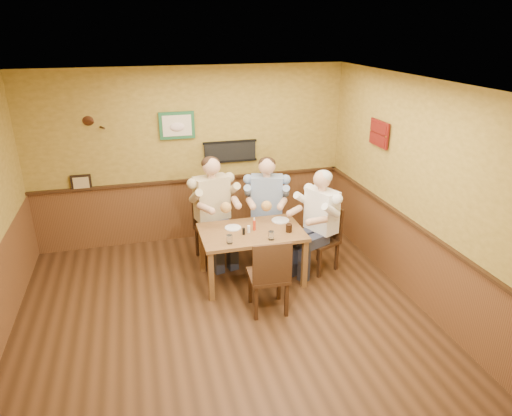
{
  "coord_description": "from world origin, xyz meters",
  "views": [
    {
      "loc": [
        -0.83,
        -4.57,
        3.38
      ],
      "look_at": [
        0.62,
        0.84,
        1.1
      ],
      "focal_mm": 32.0,
      "sensor_mm": 36.0,
      "label": 1
    }
  ],
  "objects_px": {
    "chair_back_left": "(213,228)",
    "diner_blue_polo": "(267,211)",
    "diner_tan_shirt": "(212,215)",
    "cola_tumbler": "(289,228)",
    "water_glass_mid": "(271,235)",
    "salt_shaker": "(249,229)",
    "pepper_shaker": "(244,231)",
    "chair_near_side": "(268,274)",
    "water_glass_left": "(229,239)",
    "chair_right_end": "(320,239)",
    "dining_table": "(252,237)",
    "hot_sauce_bottle": "(254,225)",
    "chair_back_right": "(266,224)",
    "diner_white_elder": "(321,227)"
  },
  "relations": [
    {
      "from": "chair_right_end",
      "to": "hot_sauce_bottle",
      "type": "xyz_separation_m",
      "value": [
        -0.99,
        -0.01,
        0.35
      ]
    },
    {
      "from": "diner_tan_shirt",
      "to": "diner_blue_polo",
      "type": "distance_m",
      "value": 0.84
    },
    {
      "from": "diner_tan_shirt",
      "to": "cola_tumbler",
      "type": "relative_size",
      "value": 13.14
    },
    {
      "from": "water_glass_mid",
      "to": "pepper_shaker",
      "type": "height_order",
      "value": "water_glass_mid"
    },
    {
      "from": "dining_table",
      "to": "diner_blue_polo",
      "type": "height_order",
      "value": "diner_blue_polo"
    },
    {
      "from": "salt_shaker",
      "to": "pepper_shaker",
      "type": "height_order",
      "value": "salt_shaker"
    },
    {
      "from": "diner_blue_polo",
      "to": "salt_shaker",
      "type": "xyz_separation_m",
      "value": [
        -0.47,
        -0.76,
        0.1
      ]
    },
    {
      "from": "cola_tumbler",
      "to": "diner_blue_polo",
      "type": "bearing_deg",
      "value": 93.73
    },
    {
      "from": "chair_back_left",
      "to": "diner_tan_shirt",
      "type": "distance_m",
      "value": 0.22
    },
    {
      "from": "diner_white_elder",
      "to": "pepper_shaker",
      "type": "relative_size",
      "value": 14.42
    },
    {
      "from": "diner_blue_polo",
      "to": "cola_tumbler",
      "type": "height_order",
      "value": "diner_blue_polo"
    },
    {
      "from": "salt_shaker",
      "to": "dining_table",
      "type": "bearing_deg",
      "value": 41.35
    },
    {
      "from": "dining_table",
      "to": "cola_tumbler",
      "type": "xyz_separation_m",
      "value": [
        0.48,
        -0.16,
        0.15
      ]
    },
    {
      "from": "chair_back_left",
      "to": "diner_tan_shirt",
      "type": "xyz_separation_m",
      "value": [
        0.0,
        0.0,
        0.22
      ]
    },
    {
      "from": "chair_near_side",
      "to": "cola_tumbler",
      "type": "height_order",
      "value": "chair_near_side"
    },
    {
      "from": "chair_back_left",
      "to": "chair_back_right",
      "type": "height_order",
      "value": "chair_back_left"
    },
    {
      "from": "chair_near_side",
      "to": "hot_sauce_bottle",
      "type": "xyz_separation_m",
      "value": [
        0.03,
        0.79,
        0.32
      ]
    },
    {
      "from": "chair_back_right",
      "to": "diner_blue_polo",
      "type": "relative_size",
      "value": 0.7
    },
    {
      "from": "chair_back_left",
      "to": "chair_right_end",
      "type": "height_order",
      "value": "chair_back_left"
    },
    {
      "from": "chair_back_left",
      "to": "dining_table",
      "type": "bearing_deg",
      "value": -74.71
    },
    {
      "from": "dining_table",
      "to": "water_glass_mid",
      "type": "height_order",
      "value": "water_glass_mid"
    },
    {
      "from": "chair_near_side",
      "to": "water_glass_mid",
      "type": "relative_size",
      "value": 8.85
    },
    {
      "from": "chair_back_right",
      "to": "diner_blue_polo",
      "type": "distance_m",
      "value": 0.21
    },
    {
      "from": "water_glass_left",
      "to": "cola_tumbler",
      "type": "relative_size",
      "value": 1.04
    },
    {
      "from": "chair_back_left",
      "to": "chair_right_end",
      "type": "bearing_deg",
      "value": -40.32
    },
    {
      "from": "dining_table",
      "to": "chair_back_left",
      "type": "distance_m",
      "value": 0.86
    },
    {
      "from": "chair_back_right",
      "to": "water_glass_left",
      "type": "bearing_deg",
      "value": -111.44
    },
    {
      "from": "water_glass_mid",
      "to": "hot_sauce_bottle",
      "type": "bearing_deg",
      "value": 112.17
    },
    {
      "from": "chair_back_left",
      "to": "chair_back_right",
      "type": "xyz_separation_m",
      "value": [
        0.84,
        -0.02,
        -0.02
      ]
    },
    {
      "from": "chair_near_side",
      "to": "cola_tumbler",
      "type": "bearing_deg",
      "value": -124.27
    },
    {
      "from": "chair_back_left",
      "to": "diner_white_elder",
      "type": "xyz_separation_m",
      "value": [
        1.44,
        -0.72,
        0.17
      ]
    },
    {
      "from": "pepper_shaker",
      "to": "diner_tan_shirt",
      "type": "bearing_deg",
      "value": 108.62
    },
    {
      "from": "cola_tumbler",
      "to": "chair_back_right",
      "type": "bearing_deg",
      "value": 93.73
    },
    {
      "from": "chair_near_side",
      "to": "diner_tan_shirt",
      "type": "distance_m",
      "value": 1.59
    },
    {
      "from": "dining_table",
      "to": "pepper_shaker",
      "type": "height_order",
      "value": "pepper_shaker"
    },
    {
      "from": "diner_tan_shirt",
      "to": "hot_sauce_bottle",
      "type": "relative_size",
      "value": 9.01
    },
    {
      "from": "water_glass_left",
      "to": "salt_shaker",
      "type": "xyz_separation_m",
      "value": [
        0.32,
        0.25,
        -0.01
      ]
    },
    {
      "from": "chair_right_end",
      "to": "cola_tumbler",
      "type": "distance_m",
      "value": 0.66
    },
    {
      "from": "salt_shaker",
      "to": "chair_right_end",
      "type": "bearing_deg",
      "value": 3.47
    },
    {
      "from": "chair_back_left",
      "to": "diner_blue_polo",
      "type": "relative_size",
      "value": 0.73
    },
    {
      "from": "chair_back_left",
      "to": "chair_right_end",
      "type": "distance_m",
      "value": 1.61
    },
    {
      "from": "chair_right_end",
      "to": "diner_tan_shirt",
      "type": "xyz_separation_m",
      "value": [
        -1.44,
        0.72,
        0.25
      ]
    },
    {
      "from": "diner_tan_shirt",
      "to": "chair_right_end",
      "type": "bearing_deg",
      "value": -40.32
    },
    {
      "from": "dining_table",
      "to": "chair_back_left",
      "type": "bearing_deg",
      "value": 118.92
    },
    {
      "from": "chair_right_end",
      "to": "diner_tan_shirt",
      "type": "relative_size",
      "value": 0.66
    },
    {
      "from": "diner_tan_shirt",
      "to": "hot_sauce_bottle",
      "type": "distance_m",
      "value": 0.87
    },
    {
      "from": "water_glass_mid",
      "to": "salt_shaker",
      "type": "distance_m",
      "value": 0.37
    },
    {
      "from": "hot_sauce_bottle",
      "to": "pepper_shaker",
      "type": "bearing_deg",
      "value": -149.35
    },
    {
      "from": "pepper_shaker",
      "to": "salt_shaker",
      "type": "bearing_deg",
      "value": 28.83
    },
    {
      "from": "chair_back_right",
      "to": "dining_table",
      "type": "bearing_deg",
      "value": -103.93
    }
  ]
}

